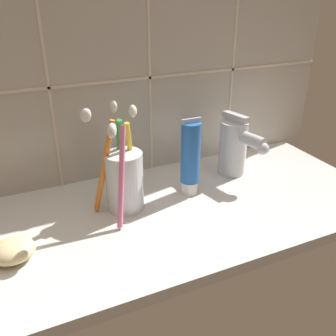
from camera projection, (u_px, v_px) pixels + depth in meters
The scene contains 6 objects.
sink_counter at pixel (177, 212), 66.76cm from camera, with size 75.76×34.46×2.00cm, color silver.
tile_wall_backsplash at pixel (138, 41), 69.05cm from camera, with size 85.76×1.72×56.20cm.
toothbrush_cup at pixel (124, 177), 63.70cm from camera, with size 10.58×13.20×18.71cm.
toothpaste_tube at pixel (190, 157), 67.83cm from camera, with size 3.74×3.56×14.73cm.
sink_faucet at pixel (235, 146), 75.49cm from camera, with size 5.72×11.45×12.76cm.
soap_bar at pixel (13, 251), 53.14cm from camera, with size 6.34×5.58×3.01cm, color beige.
Camera 1 is at (-24.99, -50.61, 37.56)cm, focal length 40.00 mm.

